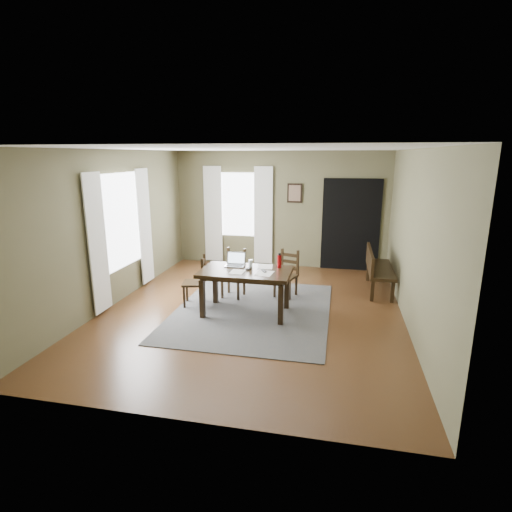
% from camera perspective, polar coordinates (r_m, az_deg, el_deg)
% --- Properties ---
extents(ground, '(5.00, 6.00, 0.01)m').
position_cam_1_polar(ground, '(6.94, -0.51, -7.87)').
color(ground, '#492C16').
extents(room_shell, '(5.02, 6.02, 2.71)m').
position_cam_1_polar(room_shell, '(6.48, -0.55, 7.12)').
color(room_shell, brown).
rests_on(room_shell, ground).
extents(rug, '(2.60, 3.20, 0.01)m').
position_cam_1_polar(rug, '(6.93, -0.52, -7.78)').
color(rug, '#414141').
rests_on(rug, ground).
extents(dining_table, '(1.50, 0.90, 0.75)m').
position_cam_1_polar(dining_table, '(6.62, -1.48, -2.81)').
color(dining_table, black).
rests_on(dining_table, rug).
extents(chair_end, '(0.46, 0.46, 0.89)m').
position_cam_1_polar(chair_end, '(7.13, -8.46, -3.61)').
color(chair_end, black).
rests_on(chair_end, rug).
extents(chair_back_left, '(0.44, 0.44, 0.90)m').
position_cam_1_polar(chair_back_left, '(7.50, -3.14, -2.54)').
color(chair_back_left, black).
rests_on(chair_back_left, rug).
extents(chair_back_right, '(0.47, 0.47, 0.87)m').
position_cam_1_polar(chair_back_right, '(7.54, 4.43, -2.59)').
color(chair_back_right, black).
rests_on(chair_back_right, rug).
extents(bench, '(0.47, 1.45, 0.82)m').
position_cam_1_polar(bench, '(8.14, 16.84, -1.45)').
color(bench, black).
rests_on(bench, ground).
extents(laptop, '(0.34, 0.27, 0.23)m').
position_cam_1_polar(laptop, '(6.87, -2.95, -0.88)').
color(laptop, '#B7B7BC').
rests_on(laptop, dining_table).
extents(computer_mouse, '(0.06, 0.10, 0.03)m').
position_cam_1_polar(computer_mouse, '(6.62, -1.11, -1.82)').
color(computer_mouse, '#3F3F42').
rests_on(computer_mouse, dining_table).
extents(tv_remote, '(0.12, 0.18, 0.02)m').
position_cam_1_polar(tv_remote, '(6.53, 1.11, -2.12)').
color(tv_remote, black).
rests_on(tv_remote, dining_table).
extents(drinking_glass, '(0.07, 0.07, 0.14)m').
position_cam_1_polar(drinking_glass, '(6.69, -0.78, -1.14)').
color(drinking_glass, silver).
rests_on(drinking_glass, dining_table).
extents(water_bottle, '(0.08, 0.08, 0.25)m').
position_cam_1_polar(water_bottle, '(6.72, 3.35, -0.72)').
color(water_bottle, '#A10C0E').
rests_on(water_bottle, dining_table).
extents(paper_b, '(0.28, 0.35, 0.00)m').
position_cam_1_polar(paper_b, '(6.42, 1.24, -2.49)').
color(paper_b, white).
rests_on(paper_b, dining_table).
extents(paper_c, '(0.28, 0.35, 0.00)m').
position_cam_1_polar(paper_c, '(6.80, 1.32, -1.52)').
color(paper_c, white).
rests_on(paper_c, dining_table).
extents(paper_e, '(0.22, 0.29, 0.00)m').
position_cam_1_polar(paper_e, '(6.50, -2.71, -2.27)').
color(paper_e, white).
rests_on(paper_e, dining_table).
extents(window_left, '(0.01, 1.30, 1.70)m').
position_cam_1_polar(window_left, '(7.62, -18.72, 4.77)').
color(window_left, white).
rests_on(window_left, ground).
extents(window_back, '(1.00, 0.01, 1.50)m').
position_cam_1_polar(window_back, '(9.62, -2.58, 7.35)').
color(window_back, white).
rests_on(window_back, ground).
extents(curtain_left_near, '(0.03, 0.48, 2.30)m').
position_cam_1_polar(curtain_left_near, '(6.97, -21.71, 1.58)').
color(curtain_left_near, silver).
rests_on(curtain_left_near, ground).
extents(curtain_left_far, '(0.03, 0.48, 2.30)m').
position_cam_1_polar(curtain_left_far, '(8.36, -15.59, 4.04)').
color(curtain_left_far, silver).
rests_on(curtain_left_far, ground).
extents(curtain_back_left, '(0.44, 0.03, 2.30)m').
position_cam_1_polar(curtain_back_left, '(9.79, -6.14, 5.93)').
color(curtain_back_left, silver).
rests_on(curtain_back_left, ground).
extents(curtain_back_right, '(0.44, 0.03, 2.30)m').
position_cam_1_polar(curtain_back_right, '(9.49, 1.04, 5.74)').
color(curtain_back_right, silver).
rests_on(curtain_back_right, ground).
extents(framed_picture, '(0.34, 0.03, 0.44)m').
position_cam_1_polar(framed_picture, '(9.34, 5.55, 8.94)').
color(framed_picture, black).
rests_on(framed_picture, ground).
extents(doorway_back, '(1.30, 0.03, 2.10)m').
position_cam_1_polar(doorway_back, '(9.38, 13.38, 4.32)').
color(doorway_back, black).
rests_on(doorway_back, ground).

